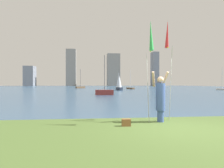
# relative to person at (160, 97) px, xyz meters

# --- Properties ---
(ground) EXTENTS (120.00, 138.00, 0.12)m
(ground) POSITION_rel_person_xyz_m (0.23, 49.89, -1.03)
(ground) COLOR #4C662D
(person) EXTENTS (0.72, 0.54, 1.98)m
(person) POSITION_rel_person_xyz_m (0.00, 0.00, 0.00)
(person) COLOR #3F59A5
(person) RESTS_ON ground
(kite_flag_left) EXTENTS (0.16, 0.76, 3.88)m
(kite_flag_left) POSITION_rel_person_xyz_m (-0.47, -0.27, 2.23)
(kite_flag_left) COLOR #B2B2B7
(kite_flag_left) RESTS_ON ground
(kite_flag_right) EXTENTS (0.16, 0.67, 4.13)m
(kite_flag_right) POSITION_rel_person_xyz_m (0.47, 0.47, 2.47)
(kite_flag_right) COLOR #B2B2B7
(kite_flag_right) RESTS_ON ground
(bag) EXTENTS (0.31, 0.16, 0.25)m
(bag) POSITION_rel_person_xyz_m (-1.46, -0.60, -0.85)
(bag) COLOR brown
(bag) RESTS_ON ground
(sailboat_1) EXTENTS (2.39, 0.87, 5.15)m
(sailboat_1) POSITION_rel_person_xyz_m (-1.07, 17.63, -0.58)
(sailboat_1) COLOR maroon
(sailboat_1) RESTS_ON ground
(sailboat_3) EXTENTS (2.35, 2.29, 5.08)m
(sailboat_3) POSITION_rel_person_xyz_m (26.09, 32.83, -0.71)
(sailboat_3) COLOR silver
(sailboat_3) RESTS_ON ground
(sailboat_4) EXTENTS (1.77, 2.75, 5.21)m
(sailboat_4) POSITION_rel_person_xyz_m (7.23, 41.98, -0.67)
(sailboat_4) COLOR brown
(sailboat_4) RESTS_ON ground
(sailboat_5) EXTENTS (1.46, 2.45, 4.84)m
(sailboat_5) POSITION_rel_person_xyz_m (3.16, 34.44, 0.98)
(sailboat_5) COLOR #333D51
(sailboat_5) RESTS_ON ground
(sailboat_6) EXTENTS (2.88, 2.40, 5.89)m
(sailboat_6) POSITION_rel_person_xyz_m (-6.20, 51.62, -0.60)
(sailboat_6) COLOR brown
(sailboat_6) RESTS_ON ground
(skyline_tower_0) EXTENTS (5.38, 6.54, 11.05)m
(skyline_tower_0) POSITION_rel_person_xyz_m (-37.18, 103.86, 4.56)
(skyline_tower_0) COLOR gray
(skyline_tower_0) RESTS_ON ground
(skyline_tower_1) EXTENTS (5.61, 3.33, 21.22)m
(skyline_tower_1) POSITION_rel_person_xyz_m (-14.75, 105.62, 9.64)
(skyline_tower_1) COLOR gray
(skyline_tower_1) RESTS_ON ground
(skyline_tower_2) EXTENTS (7.20, 6.34, 18.44)m
(skyline_tower_2) POSITION_rel_person_xyz_m (9.54, 103.63, 8.25)
(skyline_tower_2) COLOR gray
(skyline_tower_2) RESTS_ON ground
(skyline_tower_3) EXTENTS (3.56, 5.69, 19.89)m
(skyline_tower_3) POSITION_rel_person_xyz_m (34.20, 103.55, 8.98)
(skyline_tower_3) COLOR gray
(skyline_tower_3) RESTS_ON ground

